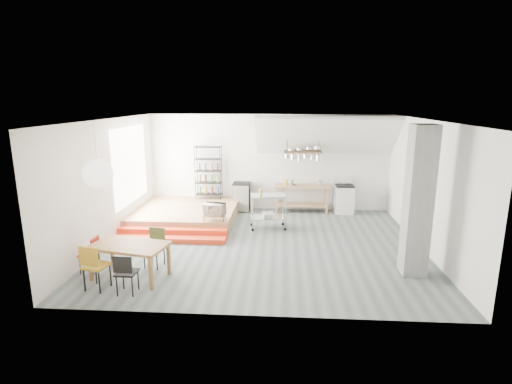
# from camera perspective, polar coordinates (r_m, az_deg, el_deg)

# --- Properties ---
(floor) EXTENTS (8.00, 8.00, 0.00)m
(floor) POSITION_cam_1_polar(r_m,az_deg,el_deg) (10.45, 1.09, -7.51)
(floor) COLOR #4F595B
(floor) RESTS_ON ground
(wall_back) EXTENTS (8.00, 0.04, 3.20)m
(wall_back) POSITION_cam_1_polar(r_m,az_deg,el_deg) (13.44, 1.84, 4.22)
(wall_back) COLOR silver
(wall_back) RESTS_ON ground
(wall_left) EXTENTS (0.04, 7.00, 3.20)m
(wall_left) POSITION_cam_1_polar(r_m,az_deg,el_deg) (10.94, -20.30, 1.33)
(wall_left) COLOR silver
(wall_left) RESTS_ON ground
(wall_right) EXTENTS (0.04, 7.00, 3.20)m
(wall_right) POSITION_cam_1_polar(r_m,az_deg,el_deg) (10.60, 23.28, 0.71)
(wall_right) COLOR silver
(wall_right) RESTS_ON ground
(ceiling) EXTENTS (8.00, 7.00, 0.02)m
(ceiling) POSITION_cam_1_polar(r_m,az_deg,el_deg) (9.79, 1.17, 10.30)
(ceiling) COLOR white
(ceiling) RESTS_ON wall_back
(slope_ceiling) EXTENTS (4.40, 1.44, 1.32)m
(slope_ceiling) POSITION_cam_1_polar(r_m,az_deg,el_deg) (12.79, 9.94, 7.86)
(slope_ceiling) COLOR white
(slope_ceiling) RESTS_ON wall_back
(window_pane) EXTENTS (0.02, 2.50, 2.20)m
(window_pane) POSITION_cam_1_polar(r_m,az_deg,el_deg) (12.26, -17.48, 3.69)
(window_pane) COLOR white
(window_pane) RESTS_ON wall_left
(platform) EXTENTS (3.00, 3.00, 0.40)m
(platform) POSITION_cam_1_polar(r_m,az_deg,el_deg) (12.62, -9.88, -3.08)
(platform) COLOR olive
(platform) RESTS_ON ground
(step_lower) EXTENTS (3.00, 0.35, 0.13)m
(step_lower) POSITION_cam_1_polar(r_m,az_deg,el_deg) (10.87, -12.26, -6.60)
(step_lower) COLOR red
(step_lower) RESTS_ON ground
(step_upper) EXTENTS (3.00, 0.35, 0.27)m
(step_upper) POSITION_cam_1_polar(r_m,az_deg,el_deg) (11.17, -11.79, -5.69)
(step_upper) COLOR red
(step_upper) RESTS_ON ground
(concrete_column) EXTENTS (0.50, 0.50, 3.20)m
(concrete_column) POSITION_cam_1_polar(r_m,az_deg,el_deg) (8.99, 22.16, -1.27)
(concrete_column) COLOR slate
(concrete_column) RESTS_ON ground
(kitchen_counter) EXTENTS (1.80, 0.60, 0.91)m
(kitchen_counter) POSITION_cam_1_polar(r_m,az_deg,el_deg) (13.29, 6.50, -0.24)
(kitchen_counter) COLOR olive
(kitchen_counter) RESTS_ON ground
(stove) EXTENTS (0.60, 0.60, 1.18)m
(stove) POSITION_cam_1_polar(r_m,az_deg,el_deg) (13.47, 12.44, -0.92)
(stove) COLOR white
(stove) RESTS_ON ground
(pot_rack) EXTENTS (1.20, 0.50, 1.43)m
(pot_rack) POSITION_cam_1_polar(r_m,az_deg,el_deg) (12.82, 6.83, 5.40)
(pot_rack) COLOR #422D1A
(pot_rack) RESTS_ON ceiling
(wire_shelving) EXTENTS (0.88, 0.38, 1.80)m
(wire_shelving) POSITION_cam_1_polar(r_m,az_deg,el_deg) (13.41, -6.80, 2.93)
(wire_shelving) COLOR black
(wire_shelving) RESTS_ON platform
(microwave_shelf) EXTENTS (0.60, 0.40, 0.16)m
(microwave_shelf) POSITION_cam_1_polar(r_m,az_deg,el_deg) (11.13, -5.94, -3.30)
(microwave_shelf) COLOR olive
(microwave_shelf) RESTS_ON platform
(paper_lantern) EXTENTS (0.60, 0.60, 0.60)m
(paper_lantern) POSITION_cam_1_polar(r_m,az_deg,el_deg) (8.74, -21.64, 2.42)
(paper_lantern) COLOR white
(paper_lantern) RESTS_ON ceiling
(dining_table) EXTENTS (1.70, 1.18, 0.74)m
(dining_table) POSITION_cam_1_polar(r_m,az_deg,el_deg) (8.80, -17.65, -7.63)
(dining_table) COLOR brown
(dining_table) RESTS_ON ground
(chair_mustard) EXTENTS (0.52, 0.52, 0.95)m
(chair_mustard) POSITION_cam_1_polar(r_m,az_deg,el_deg) (8.50, -22.20, -9.45)
(chair_mustard) COLOR #AD821D
(chair_mustard) RESTS_ON ground
(chair_black) EXTENTS (0.39, 0.39, 0.83)m
(chair_black) POSITION_cam_1_polar(r_m,az_deg,el_deg) (8.14, -18.18, -10.63)
(chair_black) COLOR black
(chair_black) RESTS_ON ground
(chair_olive) EXTENTS (0.48, 0.48, 0.87)m
(chair_olive) POSITION_cam_1_polar(r_m,az_deg,el_deg) (9.30, -14.19, -7.17)
(chair_olive) COLOR #59632F
(chair_olive) RESTS_ON ground
(chair_red) EXTENTS (0.37, 0.37, 0.79)m
(chair_red) POSITION_cam_1_polar(r_m,az_deg,el_deg) (9.42, -22.45, -7.85)
(chair_red) COLOR #A82518
(chair_red) RESTS_ON ground
(rolling_cart) EXTENTS (1.08, 0.70, 1.00)m
(rolling_cart) POSITION_cam_1_polar(r_m,az_deg,el_deg) (11.53, 1.77, -2.12)
(rolling_cart) COLOR silver
(rolling_cart) RESTS_ON ground
(mini_fridge) EXTENTS (0.56, 0.56, 0.95)m
(mini_fridge) POSITION_cam_1_polar(r_m,az_deg,el_deg) (13.43, -2.08, -0.69)
(mini_fridge) COLOR black
(mini_fridge) RESTS_ON ground
(microwave) EXTENTS (0.63, 0.48, 0.31)m
(microwave) POSITION_cam_1_polar(r_m,az_deg,el_deg) (11.08, -5.96, -2.44)
(microwave) COLOR beige
(microwave) RESTS_ON microwave_shelf
(bowl) EXTENTS (0.26, 0.26, 0.05)m
(bowl) POSITION_cam_1_polar(r_m,az_deg,el_deg) (13.16, 5.46, 1.03)
(bowl) COLOR silver
(bowl) RESTS_ON kitchen_counter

